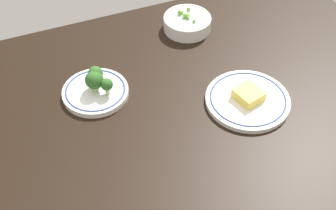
# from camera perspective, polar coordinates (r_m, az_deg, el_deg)

# --- Properties ---
(dining_table) EXTENTS (1.42, 0.93, 0.04)m
(dining_table) POSITION_cam_1_polar(r_m,az_deg,el_deg) (1.19, 0.00, -1.33)
(dining_table) COLOR black
(dining_table) RESTS_ON ground
(bowl_peas) EXTENTS (0.15, 0.15, 0.06)m
(bowl_peas) POSITION_cam_1_polar(r_m,az_deg,el_deg) (1.43, 2.43, 10.32)
(bowl_peas) COLOR white
(bowl_peas) RESTS_ON dining_table
(plate_cheese) EXTENTS (0.22, 0.22, 0.04)m
(plate_cheese) POSITION_cam_1_polar(r_m,az_deg,el_deg) (1.21, 9.99, 0.72)
(plate_cheese) COLOR white
(plate_cheese) RESTS_ON dining_table
(plate_broccoli) EXTENTS (0.18, 0.18, 0.08)m
(plate_broccoli) POSITION_cam_1_polar(r_m,az_deg,el_deg) (1.22, -9.08, 2.11)
(plate_broccoli) COLOR white
(plate_broccoli) RESTS_ON dining_table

